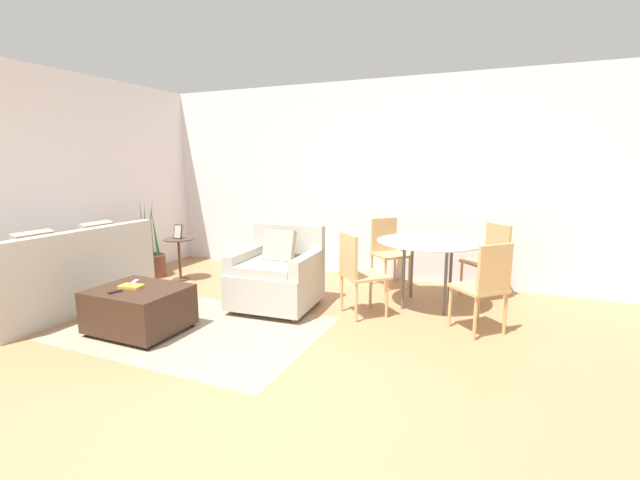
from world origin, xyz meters
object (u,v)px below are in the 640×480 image
at_px(dining_chair_near_right, 486,282).
at_px(dining_chair_far_left, 387,247).
at_px(picture_frame, 178,232).
at_px(dining_table, 429,248).
at_px(tv_remote_primary, 135,282).
at_px(dining_chair_near_left, 357,269).
at_px(potted_plant, 151,260).
at_px(dining_chair_far_right, 490,256).
at_px(couch, 64,281).
at_px(ottoman, 140,308).
at_px(book_stack, 131,286).
at_px(tv_remote_secondary, 115,292).
at_px(side_table, 179,251).
at_px(armchair, 277,276).

distance_m(dining_chair_near_right, dining_chair_far_left, 1.81).
bearing_deg(picture_frame, dining_table, 4.60).
bearing_deg(tv_remote_primary, dining_chair_near_left, 29.15).
relative_size(potted_plant, dining_chair_far_right, 1.26).
distance_m(potted_plant, dining_chair_far_left, 3.39).
height_order(couch, ottoman, couch).
height_order(book_stack, tv_remote_secondary, book_stack).
bearing_deg(dining_table, book_stack, -142.80).
relative_size(side_table, dining_chair_near_left, 0.66).
distance_m(side_table, dining_table, 3.40).
bearing_deg(couch, tv_remote_secondary, -16.21).
height_order(tv_remote_secondary, dining_chair_far_left, dining_chair_far_left).
height_order(side_table, dining_chair_near_right, dining_chair_near_right).
xyz_separation_m(armchair, dining_table, (1.56, 0.73, 0.32)).
distance_m(dining_chair_near_left, dining_chair_far_left, 1.28).
bearing_deg(dining_chair_far_right, armchair, -148.04).
bearing_deg(armchair, ottoman, -127.05).
relative_size(dining_chair_near_left, dining_chair_far_left, 1.00).
xyz_separation_m(potted_plant, dining_table, (3.89, 0.29, 0.44)).
bearing_deg(armchair, tv_remote_primary, -136.51).
relative_size(couch, dining_chair_far_right, 2.10).
height_order(tv_remote_primary, dining_chair_far_right, dining_chair_far_right).
bearing_deg(armchair, dining_chair_near_right, 2.34).
bearing_deg(book_stack, dining_chair_far_right, 38.93).
distance_m(dining_chair_near_left, dining_chair_far_right, 1.81).
relative_size(couch, potted_plant, 1.66).
height_order(potted_plant, dining_table, potted_plant).
bearing_deg(tv_remote_secondary, dining_table, 39.39).
height_order(dining_table, dining_chair_far_right, dining_chair_far_right).
distance_m(potted_plant, dining_chair_far_right, 4.63).
bearing_deg(dining_chair_far_right, tv_remote_secondary, -139.39).
bearing_deg(dining_table, couch, -155.23).
relative_size(tv_remote_secondary, potted_plant, 0.12).
xyz_separation_m(ottoman, potted_plant, (-1.45, 1.62, 0.00)).
bearing_deg(dining_table, dining_chair_far_left, 135.00).
height_order(armchair, potted_plant, potted_plant).
bearing_deg(book_stack, dining_table, 37.20).
distance_m(tv_remote_primary, potted_plant, 1.94).
distance_m(book_stack, tv_remote_secondary, 0.17).
relative_size(picture_frame, dining_chair_far_right, 0.22).
distance_m(tv_remote_secondary, potted_plant, 2.26).
height_order(armchair, book_stack, armchair).
xyz_separation_m(couch, book_stack, (1.23, -0.18, 0.13)).
distance_m(picture_frame, dining_table, 3.38).
distance_m(couch, dining_chair_far_left, 3.91).
height_order(ottoman, dining_table, dining_table).
height_order(tv_remote_secondary, dining_chair_far_right, dining_chair_far_right).
bearing_deg(picture_frame, tv_remote_secondary, -65.15).
relative_size(armchair, dining_chair_far_left, 1.04).
bearing_deg(side_table, armchair, -14.21).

